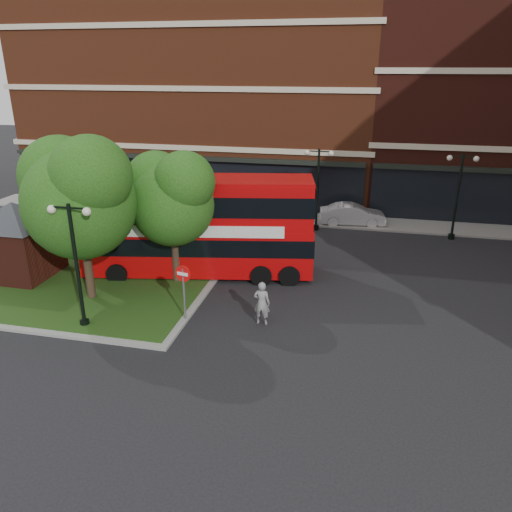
% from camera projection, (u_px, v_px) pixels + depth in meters
% --- Properties ---
extents(ground, '(120.00, 120.00, 0.00)m').
position_uv_depth(ground, '(218.00, 346.00, 18.31)').
color(ground, black).
rests_on(ground, ground).
extents(pavement_far, '(44.00, 3.00, 0.12)m').
position_uv_depth(pavement_far, '(289.00, 218.00, 33.30)').
color(pavement_far, slate).
rests_on(pavement_far, ground).
extents(terrace_far_left, '(26.00, 12.00, 14.00)m').
position_uv_depth(terrace_far_left, '(206.00, 100.00, 39.26)').
color(terrace_far_left, brown).
rests_on(terrace_far_left, ground).
extents(terrace_far_right, '(18.00, 12.00, 16.00)m').
position_uv_depth(terrace_far_right, '(509.00, 90.00, 34.40)').
color(terrace_far_right, '#471911').
rests_on(terrace_far_right, ground).
extents(traffic_island, '(12.60, 7.60, 0.15)m').
position_uv_depth(traffic_island, '(68.00, 290.00, 22.65)').
color(traffic_island, gray).
rests_on(traffic_island, ground).
extents(kiosk, '(6.51, 6.51, 3.60)m').
position_uv_depth(kiosk, '(16.00, 232.00, 23.36)').
color(kiosk, '#471911').
rests_on(kiosk, traffic_island).
extents(tree_island_west, '(5.40, 4.71, 7.21)m').
position_uv_depth(tree_island_west, '(77.00, 192.00, 20.27)').
color(tree_island_west, '#2D2116').
rests_on(tree_island_west, ground).
extents(tree_island_east, '(4.46, 3.90, 6.29)m').
position_uv_depth(tree_island_east, '(171.00, 195.00, 22.12)').
color(tree_island_east, '#2D2116').
rests_on(tree_island_east, ground).
extents(lamp_island, '(1.72, 0.36, 5.00)m').
position_uv_depth(lamp_island, '(76.00, 260.00, 18.59)').
color(lamp_island, black).
rests_on(lamp_island, ground).
extents(lamp_far_left, '(1.72, 0.36, 5.00)m').
position_uv_depth(lamp_far_left, '(318.00, 185.00, 30.07)').
color(lamp_far_left, black).
rests_on(lamp_far_left, ground).
extents(lamp_far_right, '(1.72, 0.36, 5.00)m').
position_uv_depth(lamp_far_right, '(458.00, 192.00, 28.44)').
color(lamp_far_right, black).
rests_on(lamp_far_right, ground).
extents(bus, '(11.21, 4.48, 4.18)m').
position_uv_depth(bus, '(197.00, 220.00, 23.64)').
color(bus, '#B00709').
rests_on(bus, ground).
extents(woman, '(0.67, 0.45, 1.80)m').
position_uv_depth(woman, '(262.00, 303.00, 19.55)').
color(woman, gray).
rests_on(woman, ground).
extents(car_silver, '(4.49, 1.87, 1.52)m').
position_uv_depth(car_silver, '(231.00, 207.00, 33.20)').
color(car_silver, silver).
rests_on(car_silver, ground).
extents(car_white, '(4.29, 1.95, 1.36)m').
position_uv_depth(car_white, '(352.00, 215.00, 31.77)').
color(car_white, silver).
rests_on(car_white, ground).
extents(no_entry_sign, '(0.66, 0.19, 2.42)m').
position_uv_depth(no_entry_sign, '(183.00, 282.00, 19.42)').
color(no_entry_sign, slate).
rests_on(no_entry_sign, ground).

